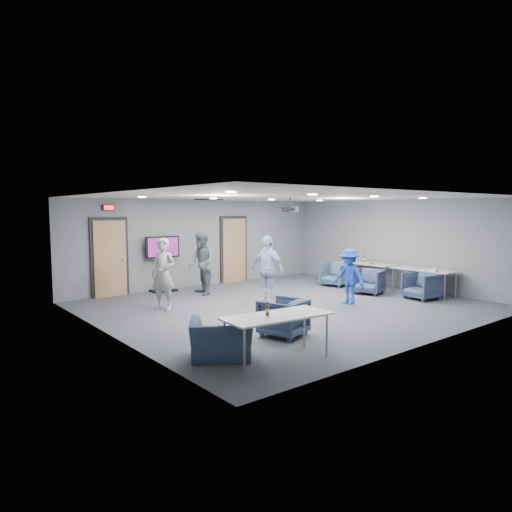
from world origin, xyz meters
TOP-DOWN VIEW (x-y plane):
  - floor at (0.00, 0.00)m, footprint 9.00×9.00m
  - ceiling at (0.00, 0.00)m, footprint 9.00×9.00m
  - wall_back at (0.00, 4.00)m, footprint 9.00×0.02m
  - wall_front at (0.00, -4.00)m, footprint 9.00×0.02m
  - wall_left at (-4.50, 0.00)m, footprint 0.02×8.00m
  - wall_right at (4.50, 0.00)m, footprint 0.02×8.00m
  - door_left at (-3.00, 3.95)m, footprint 1.06×0.17m
  - door_right at (1.20, 3.95)m, footprint 1.06×0.17m
  - exit_sign at (-3.00, 3.93)m, footprint 0.32×0.08m
  - hvac_diffuser at (-0.50, 2.80)m, footprint 0.60×0.60m
  - downlights at (0.00, 0.00)m, footprint 6.18×3.78m
  - person_a at (-2.63, 1.52)m, footprint 0.67×0.75m
  - person_b at (-0.89, 2.61)m, footprint 0.85×0.99m
  - person_c at (-0.18, 0.59)m, footprint 0.60×1.08m
  - person_d at (1.37, -0.80)m, footprint 0.59×0.95m
  - chair_right_a at (3.23, 1.28)m, footprint 0.94×0.92m
  - chair_right_b at (2.90, -0.25)m, footprint 0.97×0.96m
  - chair_right_c at (3.35, -1.64)m, footprint 0.88×0.86m
  - chair_front_a at (-1.95, -2.00)m, footprint 0.97×0.98m
  - chair_front_b at (-3.62, -2.38)m, footprint 1.29×1.26m
  - table_right_a at (4.00, 0.61)m, footprint 0.73×1.75m
  - table_right_b at (4.00, -1.29)m, footprint 0.73×1.76m
  - table_front_left at (-2.97, -3.00)m, footprint 1.80×0.87m
  - bottle_front at (-3.10, -2.91)m, footprint 0.06×0.06m
  - bottle_right at (4.24, 0.96)m, footprint 0.06×0.06m
  - snack_box at (3.80, 0.35)m, footprint 0.17×0.12m
  - wrapper at (3.82, -1.69)m, footprint 0.28×0.22m
  - tv_stand at (-1.50, 3.75)m, footprint 1.06×0.50m
  - projector at (0.50, 0.47)m, footprint 0.38×0.35m

SIDE VIEW (x-z plane):
  - floor at x=0.00m, z-range 0.00..0.00m
  - chair_front_b at x=-3.62m, z-range 0.00..0.64m
  - chair_right_b at x=2.90m, z-range 0.00..0.71m
  - chair_front_a at x=-1.95m, z-range 0.00..0.72m
  - chair_right_c at x=3.35m, z-range 0.00..0.72m
  - chair_right_a at x=3.23m, z-range 0.00..0.73m
  - table_front_left at x=-2.97m, z-range 0.32..1.05m
  - table_right_a at x=4.00m, z-range 0.32..1.05m
  - table_right_b at x=4.00m, z-range 0.32..1.05m
  - person_d at x=1.37m, z-range 0.00..1.41m
  - snack_box at x=3.80m, z-range 0.73..0.76m
  - wrapper at x=3.82m, z-range 0.73..0.79m
  - bottle_front at x=-3.10m, z-range 0.70..0.93m
  - bottle_right at x=4.24m, z-range 0.70..0.94m
  - person_a at x=-2.63m, z-range 0.00..1.72m
  - person_c at x=-0.18m, z-range 0.00..1.74m
  - person_b at x=-0.89m, z-range 0.00..1.78m
  - tv_stand at x=-1.50m, z-range 0.11..1.73m
  - door_left at x=-3.00m, z-range -0.05..2.19m
  - door_right at x=1.20m, z-range -0.05..2.19m
  - wall_back at x=0.00m, z-range 0.00..2.70m
  - wall_front at x=0.00m, z-range 0.00..2.70m
  - wall_left at x=-4.50m, z-range 0.00..2.70m
  - wall_right at x=4.50m, z-range 0.00..2.70m
  - projector at x=0.50m, z-range 2.23..2.58m
  - exit_sign at x=-3.00m, z-range 2.37..2.53m
  - downlights at x=0.00m, z-range 2.67..2.69m
  - hvac_diffuser at x=-0.50m, z-range 2.67..2.70m
  - ceiling at x=0.00m, z-range 2.70..2.70m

